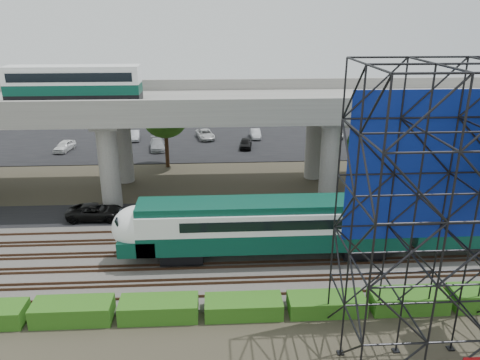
{
  "coord_description": "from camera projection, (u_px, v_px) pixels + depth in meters",
  "views": [
    {
      "loc": [
        -0.54,
        -27.79,
        17.18
      ],
      "look_at": [
        1.37,
        6.0,
        4.79
      ],
      "focal_mm": 35.0,
      "sensor_mm": 36.0,
      "label": 1
    }
  ],
  "objects": [
    {
      "name": "parked_cars",
      "position": [
        220.0,
        139.0,
        63.25
      ],
      "size": [
        38.63,
        9.82,
        1.32
      ],
      "color": "white",
      "rests_on": "parking_lot"
    },
    {
      "name": "suv",
      "position": [
        96.0,
        212.0,
        40.27
      ],
      "size": [
        4.93,
        2.32,
        1.36
      ],
      "primitive_type": "imported",
      "rotation": [
        0.0,
        0.0,
        1.56
      ],
      "color": "black",
      "rests_on": "service_road"
    },
    {
      "name": "overpass",
      "position": [
        209.0,
        110.0,
        44.11
      ],
      "size": [
        80.0,
        12.0,
        12.4
      ],
      "color": "#9E9B93",
      "rests_on": "ground"
    },
    {
      "name": "ground",
      "position": [
        225.0,
        276.0,
        31.99
      ],
      "size": [
        140.0,
        140.0,
        0.0
      ],
      "primitive_type": "plane",
      "color": "#474233",
      "rests_on": "ground"
    },
    {
      "name": "trees",
      "position": [
        171.0,
        137.0,
        44.98
      ],
      "size": [
        40.94,
        16.94,
        7.69
      ],
      "color": "#382314",
      "rests_on": "ground"
    },
    {
      "name": "rail_tracks",
      "position": [
        224.0,
        258.0,
        33.77
      ],
      "size": [
        90.0,
        9.52,
        0.16
      ],
      "color": "#472D1E",
      "rests_on": "ballast_bed"
    },
    {
      "name": "service_road",
      "position": [
        222.0,
        213.0,
        41.82
      ],
      "size": [
        90.0,
        5.0,
        0.08
      ],
      "primitive_type": "cube",
      "color": "black",
      "rests_on": "ground"
    },
    {
      "name": "hedge_strip",
      "position": [
        244.0,
        306.0,
        27.82
      ],
      "size": [
        34.6,
        1.8,
        1.2
      ],
      "color": "#2B5A14",
      "rests_on": "ground"
    },
    {
      "name": "parking_lot",
      "position": [
        218.0,
        143.0,
        63.85
      ],
      "size": [
        90.0,
        18.0,
        0.08
      ],
      "primitive_type": "cube",
      "color": "black",
      "rests_on": "ground"
    },
    {
      "name": "harbor_water",
      "position": [
        217.0,
        110.0,
        84.48
      ],
      "size": [
        140.0,
        40.0,
        0.03
      ],
      "primitive_type": "cube",
      "color": "#476874",
      "rests_on": "ground"
    },
    {
      "name": "commuter_train",
      "position": [
        303.0,
        223.0,
        33.17
      ],
      "size": [
        29.3,
        3.06,
        4.3
      ],
      "color": "black",
      "rests_on": "rail_tracks"
    },
    {
      "name": "scaffold_tower",
      "position": [
        444.0,
        224.0,
        22.49
      ],
      "size": [
        9.36,
        6.36,
        15.0
      ],
      "color": "black",
      "rests_on": "ground"
    },
    {
      "name": "ballast_bed",
      "position": [
        224.0,
        260.0,
        33.83
      ],
      "size": [
        90.0,
        12.0,
        0.2
      ],
      "primitive_type": "cube",
      "color": "slate",
      "rests_on": "ground"
    }
  ]
}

